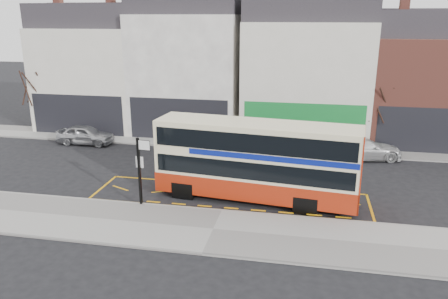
% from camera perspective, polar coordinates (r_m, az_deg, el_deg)
% --- Properties ---
extents(ground, '(120.00, 120.00, 0.00)m').
position_cam_1_polar(ground, '(21.23, -0.08, -7.84)').
color(ground, black).
rests_on(ground, ground).
extents(pavement, '(40.00, 4.00, 0.15)m').
position_cam_1_polar(pavement, '(19.18, -1.42, -10.50)').
color(pavement, gray).
rests_on(pavement, ground).
extents(kerb, '(40.00, 0.15, 0.15)m').
position_cam_1_polar(kerb, '(20.87, -0.28, -8.08)').
color(kerb, gray).
rests_on(kerb, ground).
extents(far_pavement, '(50.00, 3.00, 0.15)m').
position_cam_1_polar(far_pavement, '(31.40, 3.76, 0.68)').
color(far_pavement, gray).
rests_on(far_pavement, ground).
extents(road_markings, '(14.00, 3.40, 0.01)m').
position_cam_1_polar(road_markings, '(22.67, 0.69, -6.15)').
color(road_markings, orange).
rests_on(road_markings, ground).
extents(terrace_far_left, '(8.00, 8.01, 10.80)m').
position_cam_1_polar(terrace_far_left, '(38.20, -16.13, 10.29)').
color(terrace_far_left, silver).
rests_on(terrace_far_left, ground).
extents(terrace_left, '(8.00, 8.01, 11.80)m').
position_cam_1_polar(terrace_left, '(35.28, -4.29, 11.19)').
color(terrace_left, white).
rests_on(terrace_left, ground).
extents(terrace_green_shop, '(9.00, 8.01, 11.30)m').
position_cam_1_polar(terrace_green_shop, '(34.09, 10.74, 10.32)').
color(terrace_green_shop, silver).
rests_on(terrace_green_shop, ground).
extents(terrace_right, '(9.00, 8.01, 10.30)m').
position_cam_1_polar(terrace_right, '(35.27, 25.61, 8.35)').
color(terrace_right, '#94493B').
rests_on(terrace_right, ground).
extents(double_decker_bus, '(10.23, 3.43, 4.01)m').
position_cam_1_polar(double_decker_bus, '(21.64, 4.31, -1.39)').
color(double_decker_bus, beige).
rests_on(double_decker_bus, ground).
extents(bus_stop_post, '(0.82, 0.19, 3.34)m').
position_cam_1_polar(bus_stop_post, '(21.14, -10.87, -2.04)').
color(bus_stop_post, black).
rests_on(bus_stop_post, pavement).
extents(car_silver, '(4.12, 1.71, 1.39)m').
position_cam_1_polar(car_silver, '(33.06, -17.65, 1.85)').
color(car_silver, '#A8A9AD').
rests_on(car_silver, ground).
extents(car_grey, '(4.29, 2.00, 1.36)m').
position_cam_1_polar(car_grey, '(29.90, -1.43, 1.07)').
color(car_grey, '#3C3E44').
rests_on(car_grey, ground).
extents(car_white, '(5.26, 3.06, 1.43)m').
position_cam_1_polar(car_white, '(29.59, 17.67, 0.14)').
color(car_white, silver).
rests_on(car_white, ground).
extents(street_tree_left, '(2.89, 2.89, 6.24)m').
position_cam_1_polar(street_tree_left, '(37.27, -23.59, 8.50)').
color(street_tree_left, black).
rests_on(street_tree_left, ground).
extents(street_tree_right, '(2.64, 2.64, 5.70)m').
position_cam_1_polar(street_tree_right, '(31.36, 19.79, 6.83)').
color(street_tree_right, black).
rests_on(street_tree_right, ground).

